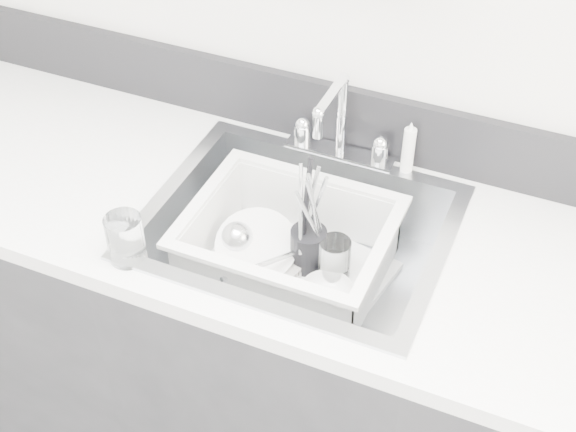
% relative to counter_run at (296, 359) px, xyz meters
% --- Properties ---
extents(counter_run, '(3.20, 0.62, 0.92)m').
position_rel_counter_run_xyz_m(counter_run, '(0.00, 0.00, 0.00)').
color(counter_run, '#232326').
rests_on(counter_run, ground).
extents(backsplash, '(3.20, 0.02, 0.16)m').
position_rel_counter_run_xyz_m(backsplash, '(0.00, 0.30, 0.54)').
color(backsplash, black).
rests_on(backsplash, counter_run).
extents(sink, '(0.64, 0.52, 0.20)m').
position_rel_counter_run_xyz_m(sink, '(0.00, 0.00, 0.37)').
color(sink, silver).
rests_on(sink, counter_run).
extents(faucet, '(0.26, 0.18, 0.23)m').
position_rel_counter_run_xyz_m(faucet, '(0.00, 0.25, 0.52)').
color(faucet, silver).
rests_on(faucet, counter_run).
extents(side_sprayer, '(0.03, 0.03, 0.14)m').
position_rel_counter_run_xyz_m(side_sprayer, '(0.16, 0.25, 0.53)').
color(side_sprayer, silver).
rests_on(side_sprayer, counter_run).
extents(wash_tub, '(0.50, 0.43, 0.17)m').
position_rel_counter_run_xyz_m(wash_tub, '(-0.02, 0.00, 0.38)').
color(wash_tub, silver).
rests_on(wash_tub, sink).
extents(plate_stack, '(0.23, 0.22, 0.09)m').
position_rel_counter_run_xyz_m(plate_stack, '(-0.09, 0.00, 0.33)').
color(plate_stack, white).
rests_on(plate_stack, wash_tub).
extents(utensil_cup, '(0.08, 0.08, 0.27)m').
position_rel_counter_run_xyz_m(utensil_cup, '(0.01, 0.04, 0.37)').
color(utensil_cup, black).
rests_on(utensil_cup, wash_tub).
extents(ladle, '(0.30, 0.22, 0.08)m').
position_rel_counter_run_xyz_m(ladle, '(-0.08, -0.04, 0.35)').
color(ladle, silver).
rests_on(ladle, wash_tub).
extents(tumbler_in_tub, '(0.09, 0.09, 0.10)m').
position_rel_counter_run_xyz_m(tumbler_in_tub, '(0.08, 0.03, 0.36)').
color(tumbler_in_tub, white).
rests_on(tumbler_in_tub, wash_tub).
extents(tumbler_counter, '(0.09, 0.09, 0.10)m').
position_rel_counter_run_xyz_m(tumbler_counter, '(-0.27, -0.23, 0.51)').
color(tumbler_counter, white).
rests_on(tumbler_counter, counter_run).
extents(bowl_small, '(0.13, 0.13, 0.04)m').
position_rel_counter_run_xyz_m(bowl_small, '(0.09, -0.05, 0.33)').
color(bowl_small, white).
rests_on(bowl_small, wash_tub).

